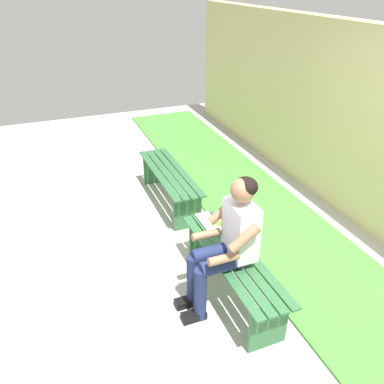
{
  "coord_description": "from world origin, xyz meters",
  "views": [
    {
      "loc": [
        -2.43,
        1.34,
        2.67
      ],
      "look_at": [
        0.64,
        0.15,
        0.82
      ],
      "focal_mm": 36.3,
      "sensor_mm": 36.0,
      "label": 1
    }
  ],
  "objects_px": {
    "bench_near": "(233,266)",
    "bench_far": "(170,180)",
    "book_open": "(209,224)",
    "person_seated": "(227,241)",
    "apple": "(218,222)"
  },
  "relations": [
    {
      "from": "bench_near",
      "to": "apple",
      "type": "bearing_deg",
      "value": -8.44
    },
    {
      "from": "bench_near",
      "to": "person_seated",
      "type": "xyz_separation_m",
      "value": [
        -0.06,
        0.1,
        0.36
      ]
    },
    {
      "from": "person_seated",
      "to": "book_open",
      "type": "bearing_deg",
      "value": -9.43
    },
    {
      "from": "bench_near",
      "to": "bench_far",
      "type": "distance_m",
      "value": 1.83
    },
    {
      "from": "person_seated",
      "to": "bench_near",
      "type": "bearing_deg",
      "value": -59.32
    },
    {
      "from": "bench_far",
      "to": "person_seated",
      "type": "bearing_deg",
      "value": 176.91
    },
    {
      "from": "person_seated",
      "to": "book_open",
      "type": "height_order",
      "value": "person_seated"
    },
    {
      "from": "bench_far",
      "to": "book_open",
      "type": "height_order",
      "value": "book_open"
    },
    {
      "from": "bench_near",
      "to": "apple",
      "type": "xyz_separation_m",
      "value": [
        0.48,
        -0.07,
        0.16
      ]
    },
    {
      "from": "person_seated",
      "to": "apple",
      "type": "relative_size",
      "value": 14.89
    },
    {
      "from": "person_seated",
      "to": "apple",
      "type": "distance_m",
      "value": 0.6
    },
    {
      "from": "bench_near",
      "to": "bench_far",
      "type": "bearing_deg",
      "value": -0.0
    },
    {
      "from": "bench_near",
      "to": "bench_far",
      "type": "height_order",
      "value": "same"
    },
    {
      "from": "book_open",
      "to": "person_seated",
      "type": "bearing_deg",
      "value": 169.78
    },
    {
      "from": "bench_near",
      "to": "bench_far",
      "type": "relative_size",
      "value": 1.0
    }
  ]
}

